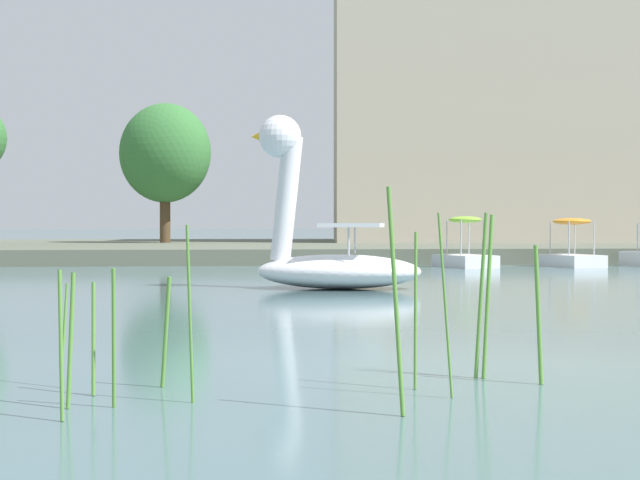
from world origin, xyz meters
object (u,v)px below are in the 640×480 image
Objects in this scene: swan_boat at (326,245)px; pedal_boat_orange at (572,251)px; pedal_boat_lime at (465,253)px; tree_broadleaf_left at (165,154)px.

swan_boat is 12.46m from pedal_boat_orange.
pedal_boat_orange is (3.20, -0.02, 0.06)m from pedal_boat_lime.
pedal_boat_lime is at bearing 61.61° from swan_boat.
tree_broadleaf_left reaches higher than pedal_boat_lime.
pedal_boat_orange is at bearing 48.50° from swan_boat.
swan_boat is 0.62× the size of tree_broadleaf_left.
pedal_boat_lime is 1.04× the size of pedal_boat_orange.
pedal_boat_orange is 18.10m from tree_broadleaf_left.
swan_boat is 10.64m from pedal_boat_lime.
pedal_boat_lime reaches higher than pedal_boat_orange.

